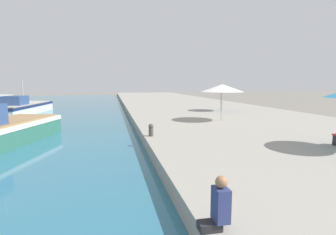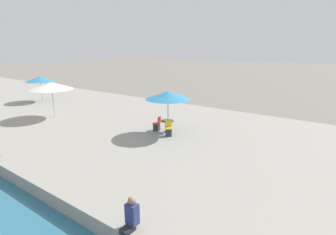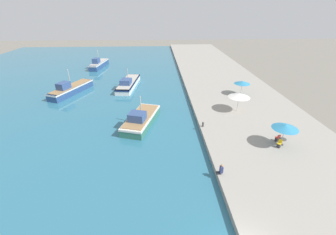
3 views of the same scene
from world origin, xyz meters
The scene contains 6 objects.
quay_promenade centered at (8.00, 37.00, 0.31)m, with size 16.00×90.00×0.62m.
fishing_boat_far centered at (-10.98, 34.07, 0.75)m, with size 3.89×10.61×3.57m.
cafe_umbrella_white centered at (6.23, 20.97, 3.00)m, with size 3.09×3.09×2.65m.
cafe_umbrella_striped centered at (8.97, 27.41, 2.78)m, with size 2.67×2.67×2.39m.
person_at_quay centered at (0.30, 7.54, 1.08)m, with size 0.56×0.36×1.03m.
mooring_bollard centered at (0.36, 16.44, 0.97)m, with size 0.26×0.26×0.65m.
Camera 1 is at (-1.58, 3.25, 3.32)m, focal length 28.00 mm.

